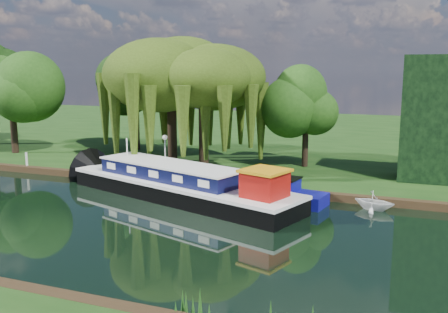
% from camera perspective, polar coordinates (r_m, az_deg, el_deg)
% --- Properties ---
extents(ground, '(120.00, 120.00, 0.00)m').
position_cam_1_polar(ground, '(27.54, -17.86, -6.52)').
color(ground, black).
extents(far_bank, '(120.00, 52.00, 0.45)m').
position_cam_1_polar(far_bank, '(57.44, 3.78, 2.67)').
color(far_bank, black).
rests_on(far_bank, ground).
extents(dutch_barge, '(16.07, 8.31, 3.33)m').
position_cam_1_polar(dutch_barge, '(29.56, -4.89, -3.28)').
color(dutch_barge, black).
rests_on(dutch_barge, ground).
extents(narrowboat, '(11.13, 3.74, 1.60)m').
position_cam_1_polar(narrowboat, '(30.23, 1.56, -3.44)').
color(narrowboat, navy).
rests_on(narrowboat, ground).
extents(white_cruiser, '(2.57, 2.35, 1.14)m').
position_cam_1_polar(white_cruiser, '(28.61, 16.75, -5.84)').
color(white_cruiser, silver).
rests_on(white_cruiser, ground).
extents(willow_left, '(7.49, 7.49, 8.98)m').
position_cam_1_polar(willow_left, '(37.65, -6.05, 9.02)').
color(willow_left, black).
rests_on(willow_left, far_bank).
extents(willow_right, '(6.58, 6.58, 8.01)m').
position_cam_1_polar(willow_right, '(35.57, -2.38, 7.92)').
color(willow_right, black).
rests_on(willow_right, far_bank).
extents(tree_far_left, '(5.12, 5.12, 8.25)m').
position_cam_1_polar(tree_far_left, '(45.99, -23.20, 7.37)').
color(tree_far_left, black).
rests_on(tree_far_left, far_bank).
extents(tree_far_mid, '(4.72, 4.72, 7.72)m').
position_cam_1_polar(tree_far_mid, '(44.79, -10.11, 7.57)').
color(tree_far_mid, black).
rests_on(tree_far_mid, far_bank).
extents(tree_far_right, '(3.90, 3.90, 6.38)m').
position_cam_1_polar(tree_far_right, '(36.87, 9.38, 5.63)').
color(tree_far_right, black).
rests_on(tree_far_right, far_bank).
extents(lamppost, '(0.36, 0.36, 2.56)m').
position_cam_1_polar(lamppost, '(35.35, -6.77, 1.53)').
color(lamppost, silver).
rests_on(lamppost, far_bank).
extents(mooring_posts, '(19.16, 0.16, 1.00)m').
position_cam_1_polar(mooring_posts, '(34.29, -9.83, -1.31)').
color(mooring_posts, silver).
rests_on(mooring_posts, far_bank).
extents(reeds_near, '(33.70, 1.50, 1.10)m').
position_cam_1_polar(reeds_near, '(17.73, -15.79, -13.91)').
color(reeds_near, '#164512').
rests_on(reeds_near, ground).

